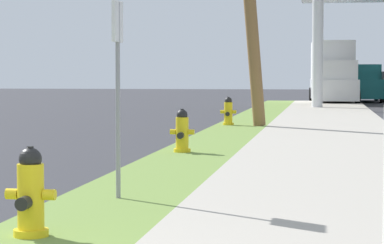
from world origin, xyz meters
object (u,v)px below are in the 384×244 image
object	(u,v)px
fire_hydrant_nearest	(31,197)
street_sign_post	(118,57)
truck_white_at_forecourt	(333,74)
truck_teal_on_apron	(361,85)
fire_hydrant_second	(182,133)
fire_hydrant_third	(228,113)

from	to	relation	value
fire_hydrant_nearest	street_sign_post	size ratio (longest dim) A/B	0.35
truck_white_at_forecourt	truck_teal_on_apron	xyz separation A→B (m)	(1.52, 3.21, -0.57)
fire_hydrant_second	truck_teal_on_apron	xyz separation A→B (m)	(4.35, 32.08, 0.47)
truck_white_at_forecourt	fire_hydrant_nearest	bearing A→B (deg)	-94.38
truck_white_at_forecourt	fire_hydrant_second	bearing A→B (deg)	-95.60
fire_hydrant_third	street_sign_post	distance (m)	13.55
fire_hydrant_nearest	truck_white_at_forecourt	bearing A→B (deg)	85.62
fire_hydrant_nearest	fire_hydrant_third	distance (m)	15.75
fire_hydrant_second	truck_teal_on_apron	size ratio (longest dim) A/B	0.14
fire_hydrant_second	truck_white_at_forecourt	bearing A→B (deg)	84.40
fire_hydrant_third	street_sign_post	xyz separation A→B (m)	(0.30, -13.49, 1.19)
fire_hydrant_second	fire_hydrant_nearest	bearing A→B (deg)	-89.82
fire_hydrant_second	truck_white_at_forecourt	distance (m)	29.03
fire_hydrant_nearest	truck_white_at_forecourt	distance (m)	36.76
truck_white_at_forecourt	truck_teal_on_apron	bearing A→B (deg)	64.65
fire_hydrant_nearest	truck_teal_on_apron	xyz separation A→B (m)	(4.32, 39.85, 0.47)
street_sign_post	truck_teal_on_apron	world-z (taller)	street_sign_post
fire_hydrant_nearest	fire_hydrant_second	distance (m)	7.76
fire_hydrant_nearest	truck_white_at_forecourt	xyz separation A→B (m)	(2.81, 36.64, 1.04)
fire_hydrant_second	street_sign_post	size ratio (longest dim) A/B	0.35
fire_hydrant_second	truck_white_at_forecourt	xyz separation A→B (m)	(2.83, 28.88, 1.04)
fire_hydrant_nearest	truck_teal_on_apron	size ratio (longest dim) A/B	0.14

